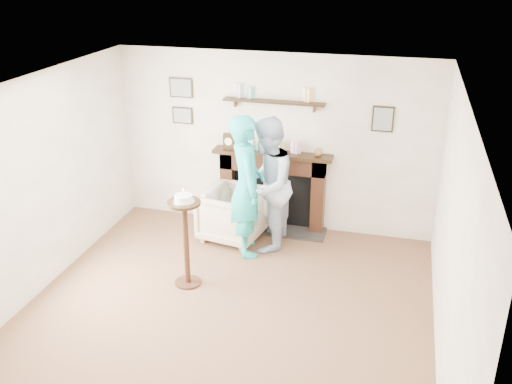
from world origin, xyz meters
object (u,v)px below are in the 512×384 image
Objects in this scene: armchair at (234,238)px; woman at (247,251)px; pedestal_table at (185,227)px; man at (266,246)px.

woman reaches higher than armchair.
pedestal_table is (-0.19, -1.27, 0.77)m from armchair.
man is at bearing 59.22° from pedestal_table.
woman is at bearing 63.69° from pedestal_table.
armchair is 0.51m from man.
pedestal_table reaches higher than armchair.
pedestal_table is at bearing -178.66° from armchair.
woman is at bearing -48.57° from man.
armchair is 0.65× the size of pedestal_table.
man is 1.45× the size of pedestal_table.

